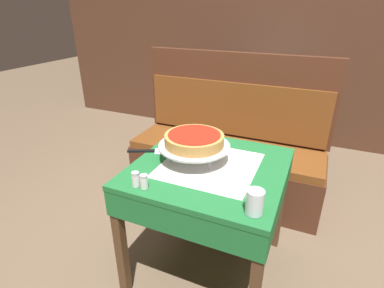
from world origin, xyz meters
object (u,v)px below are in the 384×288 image
Objects in this scene: pizza_pan_stand at (194,146)px; pizza_server at (150,151)px; condiment_caddy at (266,86)px; deep_dish_pizza at (194,139)px; water_glass_near at (255,202)px; dining_table_front at (209,182)px; pepper_shaker at (144,182)px; dining_table_rear at (264,100)px; booth_bench at (226,157)px; salt_shaker at (136,179)px.

pizza_pan_stand is 1.58× the size of pizza_server.
deep_dish_pizza is at bearing -92.03° from condiment_caddy.
condiment_caddy reaches higher than water_glass_near.
dining_table_front is 0.21m from pizza_pan_stand.
deep_dish_pizza reaches higher than water_glass_near.
pepper_shaker is 2.07m from condiment_caddy.
condiment_caddy is at bearing -78.31° from dining_table_rear.
water_glass_near is at bearing -68.02° from booth_bench.
salt_shaker is (-0.15, -0.35, -0.09)m from deep_dish_pizza.
deep_dish_pizza is 4.50× the size of pepper_shaker.
booth_bench is 1.00m from deep_dish_pizza.
pizza_pan_stand is at bearing -91.58° from dining_table_rear.
pizza_pan_stand is (-0.05, -1.76, 0.21)m from dining_table_rear.
dining_table_front is 0.47m from water_glass_near.
condiment_caddy is (0.06, 1.71, -0.05)m from pizza_pan_stand.
dining_table_rear is 6.79× the size of water_glass_near.
booth_bench is at bearing 100.59° from dining_table_front.
water_glass_near is (0.41, -0.33, -0.07)m from deep_dish_pizza.
dining_table_front is 0.93m from booth_bench.
deep_dish_pizza is (-0.05, -1.76, 0.25)m from dining_table_rear.
pizza_server is at bearing -100.50° from dining_table_rear.
deep_dish_pizza is 1.96× the size of condiment_caddy.
pizza_server is 0.37m from salt_shaker.
condiment_caddy is at bearing 78.78° from pizza_server.
salt_shaker is 1.04× the size of pepper_shaker.
pizza_pan_stand is (0.06, -0.85, 0.48)m from booth_bench.
dining_table_rear is 2.13m from water_glass_near.
condiment_caddy is (0.12, 0.86, 0.43)m from booth_bench.
pizza_pan_stand reaches higher than dining_table_rear.
deep_dish_pizza is at bearing -4.76° from pizza_pan_stand.
condiment_caddy is (0.21, 2.06, 0.00)m from salt_shaker.
condiment_caddy is at bearing 87.97° from pizza_pan_stand.
dining_table_front is at bearing -9.73° from pizza_pan_stand.
deep_dish_pizza is (0.00, -0.00, 0.04)m from pizza_pan_stand.
salt_shaker is at bearing -95.82° from condiment_caddy.
pizza_pan_stand reaches higher than pepper_shaker.
pizza_server is (-0.28, -0.01, -0.12)m from deep_dish_pizza.
pizza_server is (-0.33, -1.77, 0.13)m from dining_table_rear.
pizza_server is (-0.38, 0.01, 0.11)m from dining_table_front.
dining_table_front is 2.48× the size of deep_dish_pizza.
pepper_shaker reaches higher than dining_table_rear.
water_glass_near is at bearing -44.87° from dining_table_front.
dining_table_rear is 1.88× the size of pizza_pan_stand.
deep_dish_pizza is at bearing 73.60° from pepper_shaker.
deep_dish_pizza reaches higher than pizza_pan_stand.
booth_bench reaches higher than pizza_server.
dining_table_rear is at bearing 99.82° from water_glass_near.
booth_bench is at bearing 111.98° from water_glass_near.
salt_shaker is at bearing -126.48° from dining_table_front.
water_glass_near is (0.41, -0.33, -0.03)m from pizza_pan_stand.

